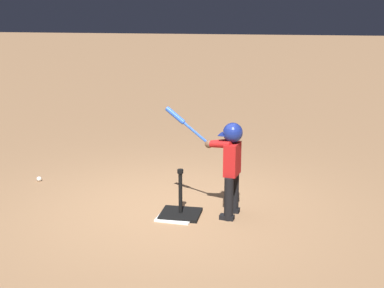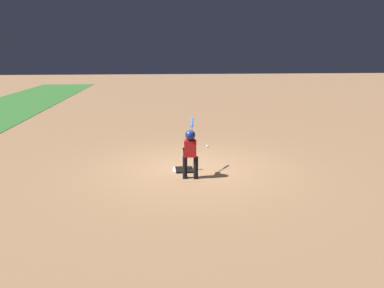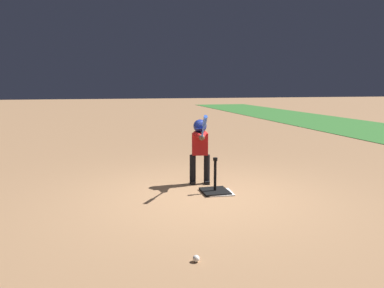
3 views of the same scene
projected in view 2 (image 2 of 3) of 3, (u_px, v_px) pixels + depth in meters
The scene contains 5 objects.
ground_plane at pixel (192, 168), 10.00m from camera, with size 90.00×90.00×0.00m, color #99704C.
home_plate at pixel (182, 170), 9.82m from camera, with size 0.44×0.44×0.02m, color white.
batting_tee at pixel (184, 168), 9.77m from camera, with size 0.50×0.45×0.61m.
batter_child at pixel (190, 147), 9.03m from camera, with size 1.00×0.39×1.36m.
baseball at pixel (207, 146), 12.18m from camera, with size 0.07×0.07×0.07m, color white.
Camera 2 is at (-9.51, 0.94, 3.00)m, focal length 35.00 mm.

